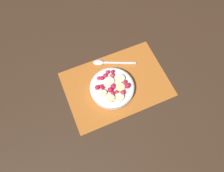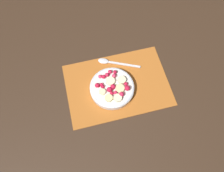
{
  "view_description": "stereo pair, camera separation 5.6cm",
  "coord_description": "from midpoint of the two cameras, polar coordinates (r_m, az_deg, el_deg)",
  "views": [
    {
      "loc": [
        -0.17,
        -0.34,
        0.81
      ],
      "look_at": [
        -0.03,
        -0.02,
        0.04
      ],
      "focal_mm": 35.0,
      "sensor_mm": 36.0,
      "label": 1
    },
    {
      "loc": [
        -0.11,
        -0.36,
        0.81
      ],
      "look_at": [
        -0.03,
        -0.02,
        0.04
      ],
      "focal_mm": 35.0,
      "sensor_mm": 36.0,
      "label": 2
    }
  ],
  "objects": [
    {
      "name": "ground_plane",
      "position": [
        0.89,
        3.22,
        0.1
      ],
      "size": [
        3.0,
        3.0,
        0.0
      ],
      "primitive_type": "plane",
      "color": "#382619"
    },
    {
      "name": "fruit_bowl",
      "position": [
        0.86,
        1.91,
        -0.58
      ],
      "size": [
        0.18,
        0.18,
        0.05
      ],
      "color": "silver",
      "rests_on": "placemat"
    },
    {
      "name": "spoon",
      "position": [
        0.93,
        1.34,
        6.14
      ],
      "size": [
        0.17,
        0.09,
        0.01
      ],
      "rotation": [
        0.0,
        0.0,
        2.72
      ],
      "color": "silver",
      "rests_on": "placemat"
    },
    {
      "name": "placemat",
      "position": [
        0.89,
        3.23,
        0.18
      ],
      "size": [
        0.41,
        0.28,
        0.01
      ],
      "color": "#B26023",
      "rests_on": "ground_plane"
    }
  ]
}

